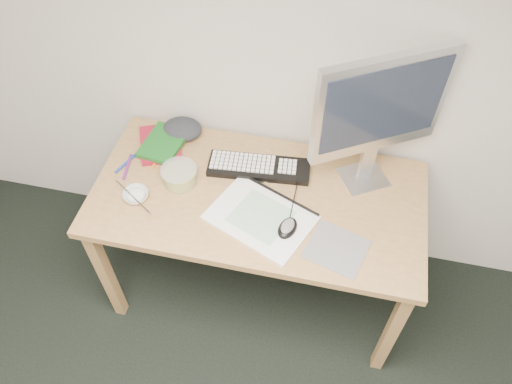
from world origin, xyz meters
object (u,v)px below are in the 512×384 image
Objects in this scene: monitor at (380,109)px; rice_bowl at (136,195)px; sketchpad at (261,217)px; desk at (258,208)px; keyboard at (259,167)px.

rice_bowl is at bearing 167.88° from monitor.
sketchpad is 0.53m from rice_bowl.
desk is at bearing 173.51° from monitor.
monitor is 1.04m from rice_bowl.
desk is at bearing -84.82° from keyboard.
sketchpad is at bearing -172.84° from monitor.
sketchpad is at bearing -81.21° from keyboard.
monitor is 5.85× the size of rice_bowl.
keyboard reaches higher than desk.
keyboard is at bearing 126.69° from sketchpad.
sketchpad is at bearing -71.48° from desk.
keyboard is 4.15× the size of rice_bowl.
monitor is (0.42, 0.19, 0.47)m from desk.
desk is 0.67m from monitor.
desk is 0.15m from sketchpad.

